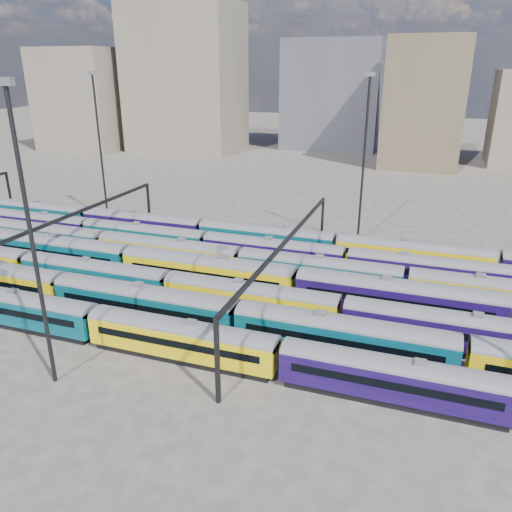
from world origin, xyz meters
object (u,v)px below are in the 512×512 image
(rake_1, at_px, (62,287))
(mast_2, at_px, (30,232))
(rake_0, at_px, (280,354))
(rake_2, at_px, (95,273))

(rake_1, height_order, mast_2, mast_2)
(rake_0, height_order, rake_2, rake_2)
(rake_2, bearing_deg, mast_2, -65.05)
(rake_1, height_order, rake_2, rake_1)
(rake_1, bearing_deg, mast_2, -54.29)
(rake_1, distance_m, rake_2, 5.05)
(rake_0, distance_m, rake_1, 27.92)
(rake_0, height_order, mast_2, mast_2)
(mast_2, bearing_deg, rake_1, 125.71)
(rake_2, xyz_separation_m, mast_2, (7.91, -17.00, 11.36))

